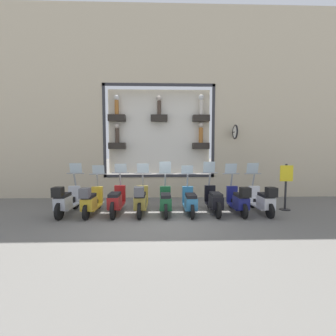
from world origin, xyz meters
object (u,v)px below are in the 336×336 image
object	(u,v)px
scooter_white_0	(263,200)
scooter_navy_1	(239,200)
scooter_yellow_7	(91,201)
shop_sign_post	(286,185)
scooter_red_6	(117,201)
scooter_green_4	(166,201)
scooter_black_2	(214,200)
scooter_teal_3	(190,201)
scooter_silver_8	(66,200)
scooter_olive_5	(141,200)

from	to	relation	value
scooter_white_0	scooter_navy_1	size ratio (longest dim) A/B	1.00
scooter_navy_1	scooter_yellow_7	size ratio (longest dim) A/B	1.00
shop_sign_post	scooter_red_6	bearing A→B (deg)	93.95
scooter_green_4	scooter_red_6	distance (m)	1.58
scooter_navy_1	scooter_yellow_7	world-z (taller)	scooter_navy_1
scooter_red_6	scooter_yellow_7	world-z (taller)	scooter_red_6
scooter_green_4	scooter_black_2	bearing A→B (deg)	-89.87
scooter_teal_3	scooter_green_4	distance (m)	0.79
scooter_navy_1	scooter_teal_3	size ratio (longest dim) A/B	1.00
scooter_green_4	scooter_silver_8	xyz separation A→B (m)	(-0.06, 3.17, 0.05)
scooter_teal_3	scooter_silver_8	xyz separation A→B (m)	(-0.05, 3.96, 0.07)
scooter_navy_1	scooter_yellow_7	xyz separation A→B (m)	(-0.00, 4.75, -0.00)
scooter_olive_5	scooter_yellow_7	distance (m)	1.58
scooter_white_0	scooter_red_6	size ratio (longest dim) A/B	0.99
scooter_white_0	scooter_teal_3	world-z (taller)	scooter_white_0
scooter_green_4	scooter_yellow_7	xyz separation A→B (m)	(-0.07, 2.38, 0.03)
scooter_black_2	shop_sign_post	size ratio (longest dim) A/B	1.12
scooter_silver_8	shop_sign_post	size ratio (longest dim) A/B	1.12
scooter_white_0	scooter_green_4	xyz separation A→B (m)	(0.07, 3.17, -0.04)
scooter_black_2	scooter_silver_8	world-z (taller)	scooter_black_2
scooter_white_0	scooter_silver_8	bearing A→B (deg)	89.91
scooter_red_6	scooter_yellow_7	xyz separation A→B (m)	(-0.07, 0.79, 0.01)
scooter_silver_8	scooter_yellow_7	bearing A→B (deg)	-90.83
scooter_red_6	scooter_silver_8	distance (m)	1.59
shop_sign_post	scooter_teal_3	bearing A→B (deg)	96.87
scooter_olive_5	scooter_yellow_7	world-z (taller)	scooter_olive_5
scooter_black_2	scooter_silver_8	distance (m)	4.75
scooter_black_2	scooter_olive_5	world-z (taller)	scooter_black_2
scooter_green_4	scooter_olive_5	distance (m)	0.80
scooter_black_2	scooter_yellow_7	distance (m)	3.96
scooter_red_6	scooter_black_2	bearing A→B (deg)	-90.00
scooter_green_4	scooter_red_6	world-z (taller)	scooter_green_4
scooter_teal_3	scooter_olive_5	xyz separation A→B (m)	(-0.05, 1.58, 0.06)
scooter_black_2	scooter_white_0	bearing A→B (deg)	-92.56
scooter_teal_3	scooter_white_0	bearing A→B (deg)	-91.48
scooter_green_4	scooter_navy_1	bearing A→B (deg)	-91.62
scooter_olive_5	scooter_silver_8	size ratio (longest dim) A/B	1.00
scooter_silver_8	scooter_olive_5	bearing A→B (deg)	-90.03
scooter_green_4	shop_sign_post	xyz separation A→B (m)	(0.40, -4.18, 0.44)
scooter_navy_1	shop_sign_post	world-z (taller)	shop_sign_post
scooter_green_4	scooter_yellow_7	distance (m)	2.38
scooter_silver_8	shop_sign_post	xyz separation A→B (m)	(0.46, -7.35, 0.38)
scooter_red_6	scooter_navy_1	bearing A→B (deg)	-91.03
scooter_navy_1	scooter_red_6	bearing A→B (deg)	88.97
scooter_black_2	scooter_silver_8	bearing A→B (deg)	90.74
scooter_green_4	scooter_silver_8	world-z (taller)	scooter_green_4
scooter_navy_1	shop_sign_post	bearing A→B (deg)	-75.41
scooter_silver_8	shop_sign_post	bearing A→B (deg)	-86.42
scooter_olive_5	shop_sign_post	distance (m)	5.01
scooter_green_4	scooter_teal_3	bearing A→B (deg)	-90.43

